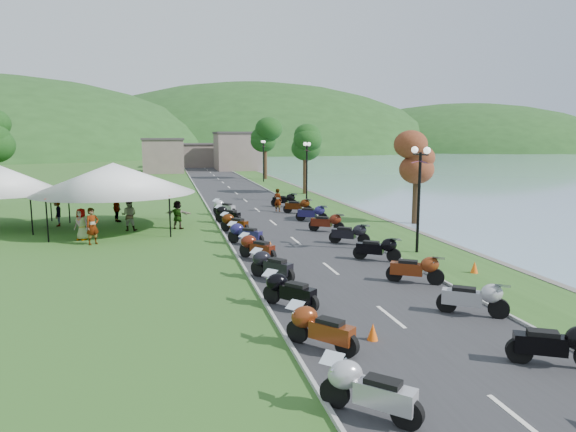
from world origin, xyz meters
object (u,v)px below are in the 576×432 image
pedestrian_a (94,244)px  pedestrian_b (130,231)px  vendor_tent_main (115,196)px  pedestrian_c (58,226)px

pedestrian_a → pedestrian_b: (1.56, 3.69, 0.00)m
vendor_tent_main → pedestrian_a: 4.80m
pedestrian_b → pedestrian_c: pedestrian_b is taller
pedestrian_a → pedestrian_b: pedestrian_a is taller
vendor_tent_main → pedestrian_b: 2.24m
pedestrian_b → pedestrian_c: (-4.45, 2.60, 0.00)m
pedestrian_a → pedestrian_b: 4.01m
pedestrian_c → vendor_tent_main: bearing=52.7°
pedestrian_a → pedestrian_b: bearing=30.1°
pedestrian_a → pedestrian_c: 6.92m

